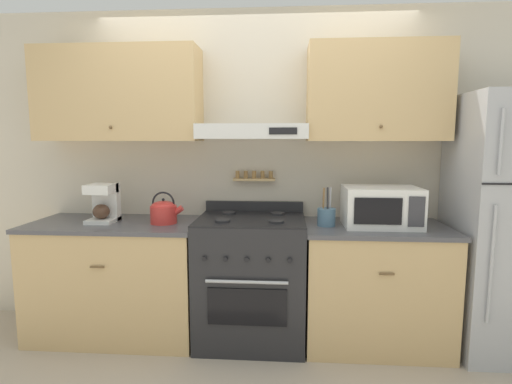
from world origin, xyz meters
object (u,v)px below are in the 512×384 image
object	(u,v)px
refrigerator	(509,225)
utensil_crock	(326,216)
microwave	(381,207)
coffee_maker	(104,203)
tea_kettle	(164,211)
stove_range	(251,279)

from	to	relation	value
refrigerator	utensil_crock	world-z (taller)	refrigerator
microwave	utensil_crock	world-z (taller)	microwave
refrigerator	coffee_maker	size ratio (longest dim) A/B	6.28
refrigerator	microwave	size ratio (longest dim) A/B	3.45
utensil_crock	tea_kettle	bearing A→B (deg)	-180.00
stove_range	refrigerator	xyz separation A→B (m)	(1.84, -0.01, 0.45)
tea_kettle	refrigerator	bearing A→B (deg)	0.02
stove_range	utensil_crock	xyz separation A→B (m)	(0.55, -0.01, 0.49)
stove_range	refrigerator	bearing A→B (deg)	-0.40
refrigerator	tea_kettle	world-z (taller)	refrigerator
stove_range	tea_kettle	distance (m)	0.84
refrigerator	microwave	distance (m)	0.90
microwave	coffee_maker	bearing A→B (deg)	179.73
refrigerator	coffee_maker	bearing A→B (deg)	179.48
stove_range	coffee_maker	size ratio (longest dim) A/B	3.49
tea_kettle	coffee_maker	xyz separation A→B (m)	(-0.48, 0.03, 0.06)
tea_kettle	utensil_crock	world-z (taller)	utensil_crock
microwave	utensil_crock	xyz separation A→B (m)	(-0.39, -0.02, -0.07)
stove_range	coffee_maker	world-z (taller)	coffee_maker
coffee_maker	stove_range	bearing A→B (deg)	-0.71
tea_kettle	utensil_crock	bearing A→B (deg)	0.00
tea_kettle	coffee_maker	world-z (taller)	coffee_maker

